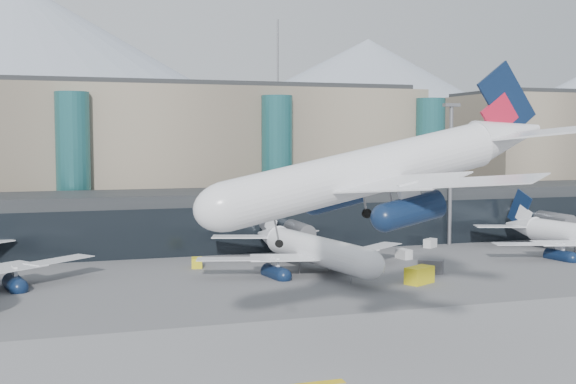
% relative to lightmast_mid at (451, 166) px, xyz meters
% --- Properties ---
extents(ground, '(900.00, 900.00, 0.00)m').
position_rel_lightmast_mid_xyz_m(ground, '(-30.00, -48.00, -14.42)').
color(ground, '#515154').
rests_on(ground, ground).
extents(runway_strip, '(400.00, 40.00, 0.04)m').
position_rel_lightmast_mid_xyz_m(runway_strip, '(-30.00, -63.00, -14.40)').
color(runway_strip, slate).
rests_on(runway_strip, ground).
extents(runway_markings, '(128.00, 1.00, 0.02)m').
position_rel_lightmast_mid_xyz_m(runway_markings, '(-30.00, -63.00, -14.37)').
color(runway_markings, gold).
rests_on(runway_markings, ground).
extents(concourse, '(170.00, 27.00, 10.00)m').
position_rel_lightmast_mid_xyz_m(concourse, '(-30.02, 9.73, -9.45)').
color(concourse, black).
rests_on(concourse, ground).
extents(terminal_main, '(130.00, 30.00, 31.00)m').
position_rel_lightmast_mid_xyz_m(terminal_main, '(-55.00, 42.00, 1.03)').
color(terminal_main, gray).
rests_on(terminal_main, ground).
extents(teal_towers, '(116.40, 19.40, 46.00)m').
position_rel_lightmast_mid_xyz_m(teal_towers, '(-44.99, 26.01, -0.41)').
color(teal_towers, '#236064').
rests_on(teal_towers, ground).
extents(mountain_ridge, '(910.00, 400.00, 110.00)m').
position_rel_lightmast_mid_xyz_m(mountain_ridge, '(-14.03, 332.00, 31.33)').
color(mountain_ridge, gray).
rests_on(mountain_ridge, ground).
extents(lightmast_mid, '(3.00, 1.20, 25.60)m').
position_rel_lightmast_mid_xyz_m(lightmast_mid, '(0.00, 0.00, 0.00)').
color(lightmast_mid, slate).
rests_on(lightmast_mid, ground).
extents(hero_jet, '(37.36, 37.91, 12.24)m').
position_rel_lightmast_mid_xyz_m(hero_jet, '(-37.65, -54.79, 3.42)').
color(hero_jet, silver).
rests_on(hero_jet, ground).
extents(jet_parked_mid, '(35.56, 36.08, 11.64)m').
position_rel_lightmast_mid_xyz_m(jet_parked_mid, '(-32.98, -15.56, -10.02)').
color(jet_parked_mid, silver).
rests_on(jet_parked_mid, ground).
extents(jet_parked_right, '(34.89, 35.17, 11.38)m').
position_rel_lightmast_mid_xyz_m(jet_parked_right, '(14.34, -15.59, -10.12)').
color(jet_parked_right, silver).
rests_on(jet_parked_right, ground).
extents(veh_b, '(1.98, 2.77, 1.46)m').
position_rel_lightmast_mid_xyz_m(veh_b, '(-48.10, -9.29, -13.69)').
color(veh_b, gold).
rests_on(veh_b, ground).
extents(veh_c, '(3.92, 3.52, 1.94)m').
position_rel_lightmast_mid_xyz_m(veh_c, '(-16.82, -23.81, -13.45)').
color(veh_c, '#49494E').
rests_on(veh_c, ground).
extents(veh_d, '(3.01, 2.73, 1.53)m').
position_rel_lightmast_mid_xyz_m(veh_d, '(-4.98, -2.00, -13.65)').
color(veh_d, silver).
rests_on(veh_d, ground).
extents(veh_g, '(2.07, 2.93, 1.55)m').
position_rel_lightmast_mid_xyz_m(veh_g, '(-14.91, -11.48, -13.64)').
color(veh_g, silver).
rests_on(veh_g, ground).
extents(veh_h, '(4.63, 3.84, 2.27)m').
position_rel_lightmast_mid_xyz_m(veh_h, '(-21.89, -30.00, -13.29)').
color(veh_h, gold).
rests_on(veh_h, ground).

